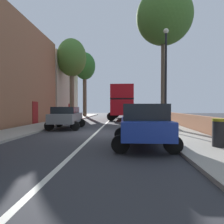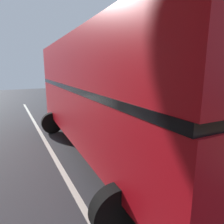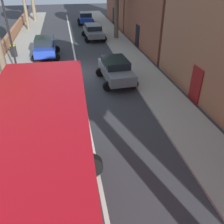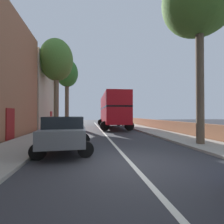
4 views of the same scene
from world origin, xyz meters
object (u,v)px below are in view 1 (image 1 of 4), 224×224
object	(u,v)px
parked_car_grey_left_1	(66,116)
street_tree_left_4	(85,67)
parked_car_blue_right_2	(143,123)
street_tree_right_3	(164,18)
double_decker_bus	(124,101)
lamppost_right	(166,71)
litter_bin_right	(220,132)
street_tree_left_2	(72,59)

from	to	relation	value
parked_car_grey_left_1	street_tree_left_4	size ratio (longest dim) A/B	0.40
parked_car_blue_right_2	street_tree_right_3	distance (m)	9.94
parked_car_blue_right_2	street_tree_left_4	distance (m)	26.97
double_decker_bus	lamppost_right	xyz separation A→B (m)	(2.60, -13.84, 1.45)
double_decker_bus	parked_car_grey_left_1	distance (m)	12.69
parked_car_grey_left_1	litter_bin_right	xyz separation A→B (m)	(7.80, -6.92, -0.27)
street_tree_right_3	litter_bin_right	world-z (taller)	street_tree_right_3
street_tree_left_2	lamppost_right	world-z (taller)	street_tree_left_2
street_tree_right_3	street_tree_left_4	bearing A→B (deg)	116.91
lamppost_right	litter_bin_right	size ratio (longest dim) A/B	6.01
parked_car_grey_left_1	double_decker_bus	bearing A→B (deg)	70.55
double_decker_bus	parked_car_grey_left_1	size ratio (longest dim) A/B	2.45
street_tree_left_4	lamppost_right	world-z (taller)	street_tree_left_4
double_decker_bus	street_tree_left_2	world-z (taller)	street_tree_left_2
street_tree_left_2	street_tree_left_4	size ratio (longest dim) A/B	0.99
parked_car_grey_left_1	street_tree_left_2	bearing A→B (deg)	102.41
double_decker_bus	lamppost_right	world-z (taller)	lamppost_right
street_tree_right_3	litter_bin_right	bearing A→B (deg)	-84.35
parked_car_grey_left_1	street_tree_left_4	distance (m)	19.92
parked_car_blue_right_2	litter_bin_right	world-z (taller)	parked_car_blue_right_2
street_tree_left_2	double_decker_bus	bearing A→B (deg)	4.62
parked_car_grey_left_1	parked_car_blue_right_2	bearing A→B (deg)	-52.63
street_tree_left_2	street_tree_right_3	world-z (taller)	street_tree_left_2
street_tree_right_3	lamppost_right	bearing A→B (deg)	-97.87
litter_bin_right	double_decker_bus	bearing A→B (deg)	100.83
street_tree_left_4	litter_bin_right	bearing A→B (deg)	-68.54
double_decker_bus	street_tree_right_3	distance (m)	13.30
street_tree_right_3	street_tree_left_4	world-z (taller)	street_tree_left_4
double_decker_bus	parked_car_blue_right_2	world-z (taller)	double_decker_bus
parked_car_blue_right_2	lamppost_right	distance (m)	5.69
parked_car_blue_right_2	street_tree_left_4	size ratio (longest dim) A/B	0.38
double_decker_bus	street_tree_right_3	world-z (taller)	street_tree_right_3
street_tree_left_2	litter_bin_right	xyz separation A→B (m)	(10.29, -18.27, -7.19)
street_tree_left_4	lamppost_right	bearing A→B (deg)	-66.27
parked_car_grey_left_1	litter_bin_right	size ratio (longest dim) A/B	3.96
street_tree_right_3	litter_bin_right	distance (m)	10.23
parked_car_grey_left_1	parked_car_blue_right_2	xyz separation A→B (m)	(5.00, -6.54, 0.04)
street_tree_left_2	litter_bin_right	size ratio (longest dim) A/B	9.78
double_decker_bus	litter_bin_right	size ratio (longest dim) A/B	9.68
double_decker_bus	street_tree_left_2	size ratio (longest dim) A/B	0.99
parked_car_grey_left_1	parked_car_blue_right_2	size ratio (longest dim) A/B	1.04
street_tree_left_2	street_tree_right_3	xyz separation A→B (m)	(9.59, -11.15, 0.13)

